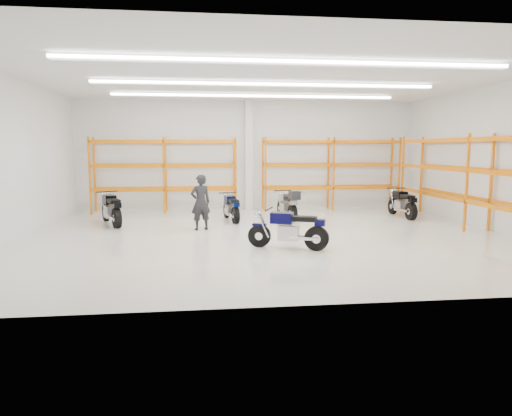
{
  "coord_description": "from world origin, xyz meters",
  "views": [
    {
      "loc": [
        -1.93,
        -13.0,
        2.53
      ],
      "look_at": [
        -0.33,
        0.5,
        0.76
      ],
      "focal_mm": 32.0,
      "sensor_mm": 36.0,
      "label": 1
    }
  ],
  "objects": [
    {
      "name": "motorcycle_back_b",
      "position": [
        -0.92,
        2.88,
        0.45
      ],
      "size": [
        0.66,
        1.96,
        0.97
      ],
      "color": "black",
      "rests_on": "ground"
    },
    {
      "name": "standing_man",
      "position": [
        -1.99,
        1.23,
        0.87
      ],
      "size": [
        0.73,
        0.59,
        1.74
      ],
      "primitive_type": "imported",
      "rotation": [
        0.0,
        0.0,
        3.46
      ],
      "color": "black",
      "rests_on": "ground"
    },
    {
      "name": "motorcycle_back_c",
      "position": [
        1.11,
        2.94,
        0.53
      ],
      "size": [
        0.69,
        2.14,
        1.1
      ],
      "color": "black",
      "rests_on": "ground"
    },
    {
      "name": "pallet_racking_side",
      "position": [
        6.48,
        0.0,
        1.81
      ],
      "size": [
        0.87,
        9.07,
        3.0
      ],
      "color": "orange",
      "rests_on": "ground"
    },
    {
      "name": "pallet_racking_back_left",
      "position": [
        -3.4,
        5.48,
        1.79
      ],
      "size": [
        5.67,
        0.87,
        3.0
      ],
      "color": "orange",
      "rests_on": "ground"
    },
    {
      "name": "structural_column",
      "position": [
        0.0,
        5.82,
        2.25
      ],
      "size": [
        0.32,
        0.32,
        4.5
      ],
      "primitive_type": "cube",
      "color": "white",
      "rests_on": "ground"
    },
    {
      "name": "pallet_racking_back_right",
      "position": [
        3.4,
        5.48,
        1.79
      ],
      "size": [
        5.67,
        0.87,
        3.0
      ],
      "color": "orange",
      "rests_on": "ground"
    },
    {
      "name": "motorcycle_main",
      "position": [
        0.3,
        -1.82,
        0.48
      ],
      "size": [
        1.99,
        1.0,
        1.03
      ],
      "color": "black",
      "rests_on": "ground"
    },
    {
      "name": "ground",
      "position": [
        0.0,
        0.0,
        0.0
      ],
      "size": [
        14.0,
        14.0,
        0.0
      ],
      "primitive_type": "plane",
      "color": "silver",
      "rests_on": "ground"
    },
    {
      "name": "motorcycle_back_a",
      "position": [
        -4.95,
        2.5,
        0.51
      ],
      "size": [
        1.08,
        2.09,
        1.09
      ],
      "color": "black",
      "rests_on": "ground"
    },
    {
      "name": "motorcycle_back_d",
      "position": [
        5.44,
        2.98,
        0.49
      ],
      "size": [
        0.71,
        2.15,
        1.06
      ],
      "color": "black",
      "rests_on": "ground"
    },
    {
      "name": "room_shell",
      "position": [
        0.0,
        0.03,
        3.28
      ],
      "size": [
        14.02,
        12.02,
        4.51
      ],
      "color": "white",
      "rests_on": "ground"
    }
  ]
}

